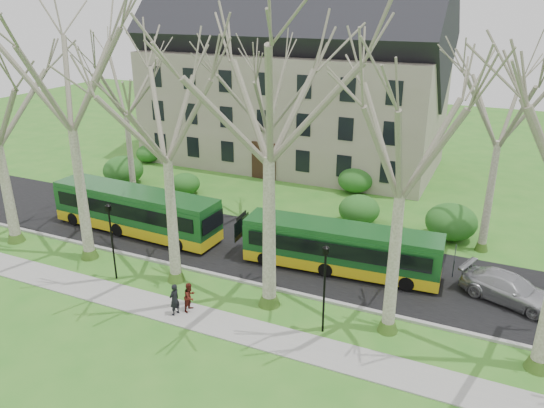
{
  "coord_description": "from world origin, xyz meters",
  "views": [
    {
      "loc": [
        12.47,
        -20.83,
        14.39
      ],
      "look_at": [
        1.6,
        3.0,
        4.2
      ],
      "focal_mm": 35.0,
      "sensor_mm": 36.0,
      "label": 1
    }
  ],
  "objects_px": {
    "bus_follow": "(341,248)",
    "pedestrian_a": "(174,299)",
    "pedestrian_b": "(190,297)",
    "bus_lead": "(135,210)",
    "sedan": "(510,289)"
  },
  "relations": [
    {
      "from": "bus_lead",
      "to": "bus_follow",
      "type": "bearing_deg",
      "value": 4.57
    },
    {
      "from": "pedestrian_a",
      "to": "pedestrian_b",
      "type": "height_order",
      "value": "pedestrian_a"
    },
    {
      "from": "bus_follow",
      "to": "pedestrian_a",
      "type": "height_order",
      "value": "bus_follow"
    },
    {
      "from": "pedestrian_a",
      "to": "pedestrian_b",
      "type": "relative_size",
      "value": 1.11
    },
    {
      "from": "bus_lead",
      "to": "bus_follow",
      "type": "xyz_separation_m",
      "value": [
        13.76,
        0.47,
        -0.11
      ]
    },
    {
      "from": "bus_follow",
      "to": "pedestrian_b",
      "type": "bearing_deg",
      "value": -131.29
    },
    {
      "from": "bus_lead",
      "to": "sedan",
      "type": "height_order",
      "value": "bus_lead"
    },
    {
      "from": "sedan",
      "to": "bus_lead",
      "type": "bearing_deg",
      "value": 111.8
    },
    {
      "from": "bus_follow",
      "to": "sedan",
      "type": "relative_size",
      "value": 2.24
    },
    {
      "from": "pedestrian_a",
      "to": "bus_lead",
      "type": "bearing_deg",
      "value": -122.78
    },
    {
      "from": "pedestrian_b",
      "to": "bus_lead",
      "type": "bearing_deg",
      "value": 55.02
    },
    {
      "from": "pedestrian_a",
      "to": "pedestrian_b",
      "type": "xyz_separation_m",
      "value": [
        0.46,
        0.63,
        -0.08
      ]
    },
    {
      "from": "bus_lead",
      "to": "pedestrian_b",
      "type": "height_order",
      "value": "bus_lead"
    },
    {
      "from": "bus_lead",
      "to": "pedestrian_b",
      "type": "relative_size",
      "value": 8.04
    },
    {
      "from": "sedan",
      "to": "pedestrian_b",
      "type": "height_order",
      "value": "pedestrian_b"
    }
  ]
}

